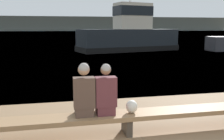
% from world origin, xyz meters
% --- Properties ---
extents(water_surface, '(240.00, 240.00, 0.00)m').
position_xyz_m(water_surface, '(0.00, 124.89, 0.00)').
color(water_surface, '#426B8E').
rests_on(water_surface, ground).
extents(far_shoreline, '(600.00, 12.00, 9.47)m').
position_xyz_m(far_shoreline, '(0.00, 173.98, 4.74)').
color(far_shoreline, '#4C4C42').
rests_on(far_shoreline, ground).
extents(bench_main, '(7.74, 0.51, 0.42)m').
position_xyz_m(bench_main, '(0.10, 2.45, 0.35)').
color(bench_main, '#8E6B47').
rests_on(bench_main, ground).
extents(person_left, '(0.40, 0.40, 1.03)m').
position_xyz_m(person_left, '(-0.74, 2.46, 0.88)').
color(person_left, '#4C382D').
rests_on(person_left, bench_main).
extents(person_right, '(0.40, 0.40, 1.00)m').
position_xyz_m(person_right, '(-0.33, 2.46, 0.85)').
color(person_right, '#56282D').
rests_on(person_right, bench_main).
extents(shopping_bag, '(0.23, 0.24, 0.26)m').
position_xyz_m(shopping_bag, '(0.19, 2.45, 0.55)').
color(shopping_bag, beige).
rests_on(shopping_bag, bench_main).
extents(tugboat_red, '(9.65, 5.08, 6.90)m').
position_xyz_m(tugboat_red, '(5.01, 19.97, 1.34)').
color(tugboat_red, black).
rests_on(tugboat_red, water_surface).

